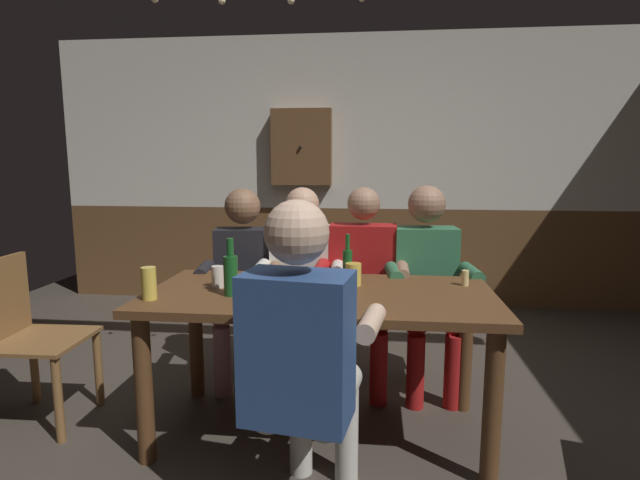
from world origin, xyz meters
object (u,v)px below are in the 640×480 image
object	(u,v)px
person_2	(362,278)
plate_0	(283,279)
person_0	(243,275)
person_1	(301,276)
dining_table	(320,313)
person_3	(427,278)
pint_glass_2	(353,274)
pint_glass_0	(218,277)
bottle_0	(231,273)
bottle_1	(347,261)
pint_glass_3	(323,288)
chair_empty_near_left	(26,335)
pint_glass_1	(149,283)
pint_glass_4	(343,285)
person_4	(304,351)
wall_dart_cabinet	(302,147)
table_candle	(465,278)

from	to	relation	value
person_2	plate_0	size ratio (longest dim) A/B	5.77
person_0	person_1	distance (m)	0.37
dining_table	person_3	size ratio (longest dim) A/B	1.38
pint_glass_2	pint_glass_0	bearing A→B (deg)	-169.70
bottle_0	bottle_1	bearing A→B (deg)	41.14
person_1	pint_glass_2	world-z (taller)	person_1
person_0	pint_glass_3	distance (m)	1.06
chair_empty_near_left	pint_glass_1	distance (m)	0.86
chair_empty_near_left	pint_glass_4	bearing A→B (deg)	86.91
person_4	wall_dart_cabinet	size ratio (longest dim) A/B	1.78
dining_table	pint_glass_1	size ratio (longest dim) A/B	11.17
person_2	bottle_1	world-z (taller)	person_2
person_3	wall_dart_cabinet	size ratio (longest dim) A/B	1.75
person_1	bottle_1	world-z (taller)	person_1
bottle_0	pint_glass_3	size ratio (longest dim) A/B	1.72
dining_table	person_2	bearing A→B (deg)	73.39
pint_glass_3	person_3	bearing A→B (deg)	57.93
pint_glass_0	pint_glass_3	world-z (taller)	pint_glass_3
bottle_1	wall_dart_cabinet	distance (m)	2.17
chair_empty_near_left	bottle_0	world-z (taller)	bottle_0
person_1	pint_glass_1	distance (m)	1.04
pint_glass_3	person_0	bearing A→B (deg)	124.70
person_1	pint_glass_3	size ratio (longest dim) A/B	7.58
dining_table	pint_glass_2	world-z (taller)	pint_glass_2
wall_dart_cabinet	person_4	bearing A→B (deg)	-81.51
pint_glass_2	wall_dart_cabinet	bearing A→B (deg)	105.09
person_2	pint_glass_3	xyz separation A→B (m)	(-0.15, -0.86, 0.16)
table_candle	pint_glass_4	distance (m)	0.67
pint_glass_4	pint_glass_0	bearing A→B (deg)	170.03
bottle_0	wall_dart_cabinet	bearing A→B (deg)	90.50
pint_glass_1	pint_glass_4	size ratio (longest dim) A/B	1.28
bottle_1	person_3	bearing A→B (deg)	31.56
person_3	bottle_0	world-z (taller)	person_3
person_0	pint_glass_4	bearing A→B (deg)	124.84
dining_table	person_1	xyz separation A→B (m)	(-0.19, 0.63, 0.03)
bottle_1	pint_glass_0	size ratio (longest dim) A/B	2.15
person_3	wall_dart_cabinet	bearing A→B (deg)	-64.45
dining_table	pint_glass_3	distance (m)	0.30
pint_glass_1	person_1	bearing A→B (deg)	55.80
pint_glass_0	table_candle	bearing A→B (deg)	7.99
dining_table	bottle_0	world-z (taller)	bottle_0
person_0	pint_glass_4	xyz separation A→B (m)	(0.68, -0.72, 0.13)
pint_glass_1	person_3	bearing A→B (deg)	32.41
pint_glass_0	person_4	bearing A→B (deg)	-51.35
table_candle	pint_glass_2	distance (m)	0.57
table_candle	pint_glass_1	distance (m)	1.55
pint_glass_2	bottle_1	bearing A→B (deg)	102.04
pint_glass_4	pint_glass_2	bearing A→B (deg)	80.67
person_0	table_candle	bearing A→B (deg)	153.06
person_1	pint_glass_1	world-z (taller)	person_1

